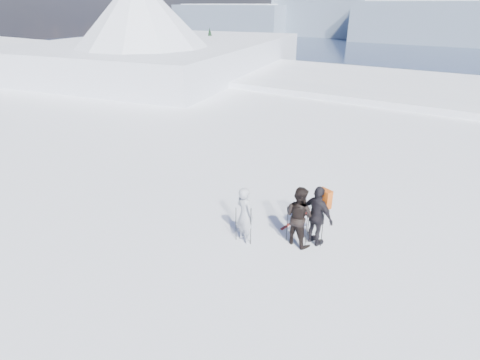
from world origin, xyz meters
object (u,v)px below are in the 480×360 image
object	(u,v)px
skier_pack	(317,216)
skis_loose	(298,220)
skier_grey	(245,215)
skier_dark	(299,216)

from	to	relation	value
skier_pack	skis_loose	distance (m)	1.70
skier_grey	skier_dark	distance (m)	1.68
skier_pack	skis_loose	size ratio (longest dim) A/B	1.19
skier_dark	skis_loose	xyz separation A→B (m)	(-0.51, 1.24, -0.98)
skier_dark	skis_loose	distance (m)	1.66
skier_dark	skier_pack	bearing A→B (deg)	-137.64
skier_dark	skier_pack	distance (m)	0.57
skier_grey	skis_loose	distance (m)	2.43
skier_grey	skier_dark	size ratio (longest dim) A/B	0.96
skier_pack	skis_loose	xyz separation A→B (m)	(-1.01, 0.96, -0.99)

